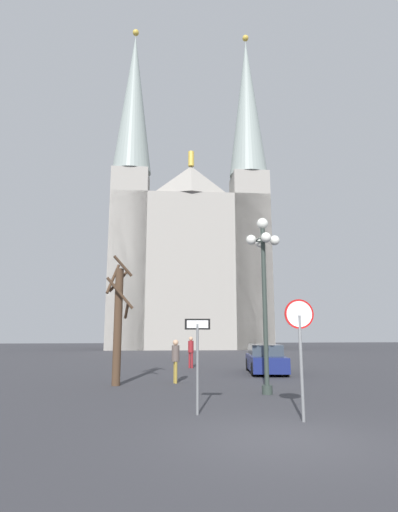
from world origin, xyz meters
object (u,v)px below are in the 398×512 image
Objects in this scene: stop_sign at (300,335)px; pedestrian_walking at (176,356)px; street_lamp at (264,272)px; parked_car_near_navy at (266,360)px; cathedral at (189,244)px; bare_tree at (118,320)px; pedestrian_standing at (191,349)px; one_way_arrow_sign at (197,352)px.

pedestrian_walking is (-2.77, 7.39, -0.96)m from stop_sign.
stop_sign is 4.72m from street_lamp.
stop_sign is at bearing -100.26° from parked_car_near_navy.
cathedral is 33.07m from pedestrian_walking.
pedestrian_standing is at bearing 63.66° from bare_tree.
parked_car_near_navy is at bearing -86.06° from cathedral.
stop_sign is 0.47× the size of street_lamp.
cathedral reaches higher than parked_car_near_navy.
pedestrian_walking is 6.68m from pedestrian_standing.
pedestrian_standing is at bearing -93.98° from cathedral.
cathedral reaches higher than street_lamp.
bare_tree reaches higher than parked_car_near_navy.
street_lamp is 3.53× the size of pedestrian_walking.
street_lamp is at bearing -79.28° from pedestrian_standing.
street_lamp is 1.21× the size of bare_tree.
pedestrian_standing is at bearing 139.15° from parked_car_near_navy.
street_lamp is at bearing -89.73° from cathedral.
pedestrian_walking is at bearing 12.49° from bare_tree.
cathedral is at bearing 93.94° from parked_car_near_navy.
cathedral is at bearing 80.59° from bare_tree.
stop_sign is 7.95m from pedestrian_walking.
parked_car_near_navy is 5.89m from pedestrian_walking.
bare_tree is at bearing -116.34° from pedestrian_standing.
one_way_arrow_sign is 1.40× the size of pedestrian_walking.
street_lamp is at bearing 49.43° from one_way_arrow_sign.
parked_car_near_navy is at bearing 36.27° from pedestrian_walking.
parked_car_near_navy is (1.89, -27.43, -11.83)m from cathedral.
parked_car_near_navy is (1.73, 6.69, -3.54)m from street_lamp.
one_way_arrow_sign is at bearing -93.89° from cathedral.
stop_sign is 11.13m from parked_car_near_navy.
pedestrian_walking is at bearing -99.95° from pedestrian_standing.
one_way_arrow_sign is at bearing -87.16° from pedestrian_walking.
street_lamp is 6.23m from bare_tree.
one_way_arrow_sign is 6.38m from pedestrian_walking.
cathedral is 33.37m from bare_tree.
street_lamp reaches higher than stop_sign.
pedestrian_walking is at bearing 110.56° from stop_sign.
street_lamp reaches higher than pedestrian_standing.
pedestrian_standing is at bearing 80.05° from pedestrian_walking.
street_lamp is (2.69, 3.14, 2.61)m from one_way_arrow_sign.
cathedral is 7.78× the size of bare_tree.
pedestrian_walking is 0.99× the size of pedestrian_standing.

